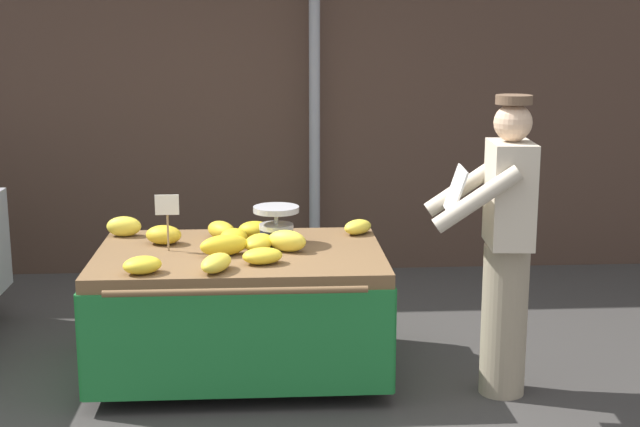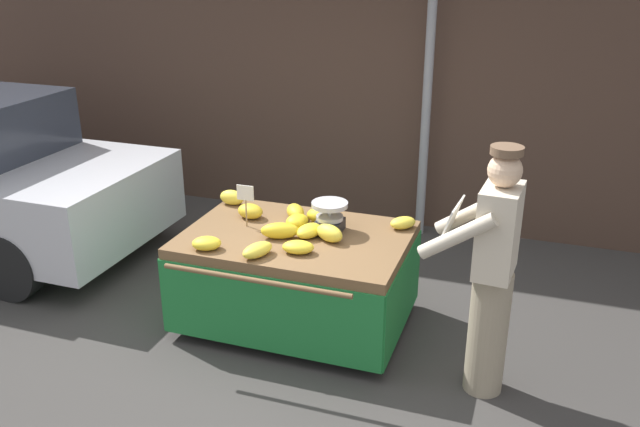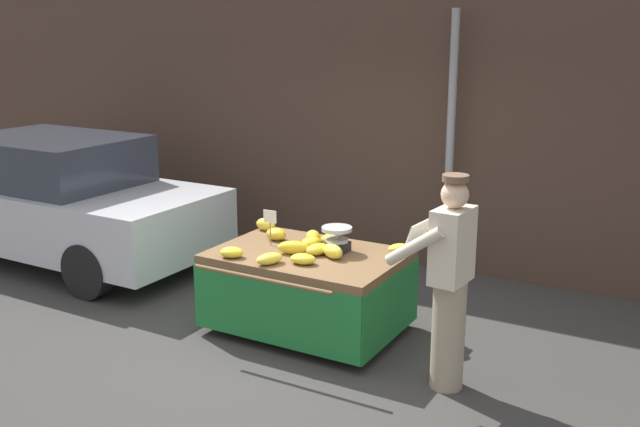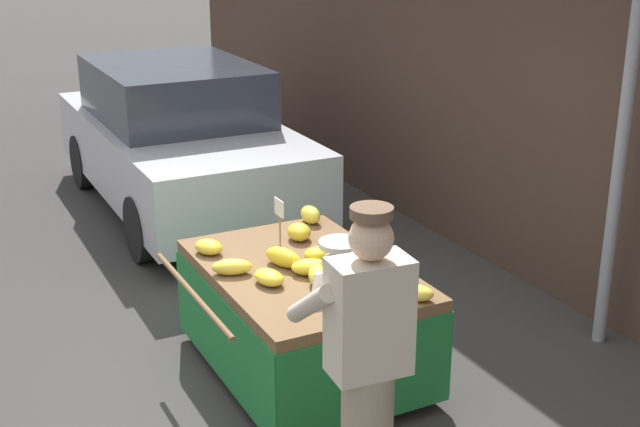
{
  "view_description": "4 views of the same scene",
  "coord_description": "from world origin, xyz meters",
  "px_view_note": "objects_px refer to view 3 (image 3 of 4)",
  "views": [
    {
      "loc": [
        0.15,
        -4.81,
        2.1
      ],
      "look_at": [
        0.48,
        0.44,
        0.98
      ],
      "focal_mm": 50.59,
      "sensor_mm": 36.0,
      "label": 1
    },
    {
      "loc": [
        1.72,
        -3.98,
        2.82
      ],
      "look_at": [
        0.24,
        0.27,
        1.02
      ],
      "focal_mm": 37.73,
      "sensor_mm": 36.0,
      "label": 2
    },
    {
      "loc": [
        3.22,
        -5.0,
        2.77
      ],
      "look_at": [
        0.14,
        0.38,
        1.16
      ],
      "focal_mm": 40.48,
      "sensor_mm": 36.0,
      "label": 3
    },
    {
      "loc": [
        4.6,
        -1.83,
        2.96
      ],
      "look_at": [
        0.1,
        0.47,
        1.16
      ],
      "focal_mm": 47.84,
      "sensor_mm": 36.0,
      "label": 4
    }
  ],
  "objects_px": {
    "vendor_person": "(449,282)",
    "parked_car": "(61,200)",
    "banana_bunch_9": "(266,224)",
    "banana_bunch_4": "(276,234)",
    "banana_bunch_8": "(333,251)",
    "banana_bunch_6": "(318,249)",
    "banana_bunch_0": "(293,248)",
    "banana_bunch_5": "(269,259)",
    "banana_bunch_2": "(313,236)",
    "banana_bunch_10": "(332,240)",
    "banana_bunch_7": "(311,243)",
    "banana_bunch_1": "(232,252)",
    "banana_bunch_11": "(400,249)",
    "weighing_scale": "(337,239)",
    "price_sign": "(270,220)",
    "banana_bunch_3": "(303,259)",
    "street_pole": "(450,148)",
    "banana_cart": "(307,273)"
  },
  "relations": [
    {
      "from": "banana_bunch_7",
      "to": "banana_bunch_10",
      "type": "distance_m",
      "value": 0.2
    },
    {
      "from": "banana_bunch_0",
      "to": "banana_bunch_5",
      "type": "bearing_deg",
      "value": -94.72
    },
    {
      "from": "street_pole",
      "to": "banana_bunch_8",
      "type": "distance_m",
      "value": 2.27
    },
    {
      "from": "street_pole",
      "to": "banana_bunch_5",
      "type": "height_order",
      "value": "street_pole"
    },
    {
      "from": "price_sign",
      "to": "banana_bunch_4",
      "type": "distance_m",
      "value": 0.26
    },
    {
      "from": "banana_bunch_10",
      "to": "weighing_scale",
      "type": "bearing_deg",
      "value": -46.91
    },
    {
      "from": "banana_bunch_5",
      "to": "banana_bunch_6",
      "type": "xyz_separation_m",
      "value": [
        0.23,
        0.45,
        0.0
      ]
    },
    {
      "from": "price_sign",
      "to": "banana_bunch_8",
      "type": "height_order",
      "value": "price_sign"
    },
    {
      "from": "weighing_scale",
      "to": "banana_bunch_10",
      "type": "relative_size",
      "value": 1.31
    },
    {
      "from": "weighing_scale",
      "to": "banana_bunch_4",
      "type": "distance_m",
      "value": 0.69
    },
    {
      "from": "price_sign",
      "to": "banana_bunch_3",
      "type": "bearing_deg",
      "value": -30.43
    },
    {
      "from": "banana_bunch_8",
      "to": "banana_bunch_11",
      "type": "xyz_separation_m",
      "value": [
        0.46,
        0.42,
        -0.02
      ]
    },
    {
      "from": "banana_bunch_3",
      "to": "banana_bunch_5",
      "type": "bearing_deg",
      "value": -149.55
    },
    {
      "from": "banana_cart",
      "to": "banana_bunch_4",
      "type": "bearing_deg",
      "value": 157.23
    },
    {
      "from": "banana_bunch_6",
      "to": "parked_car",
      "type": "relative_size",
      "value": 0.06
    },
    {
      "from": "banana_bunch_3",
      "to": "banana_bunch_6",
      "type": "xyz_separation_m",
      "value": [
        -0.02,
        0.3,
        0.0
      ]
    },
    {
      "from": "banana_bunch_5",
      "to": "parked_car",
      "type": "distance_m",
      "value": 3.65
    },
    {
      "from": "weighing_scale",
      "to": "price_sign",
      "type": "height_order",
      "value": "price_sign"
    },
    {
      "from": "weighing_scale",
      "to": "banana_bunch_7",
      "type": "height_order",
      "value": "weighing_scale"
    },
    {
      "from": "banana_cart",
      "to": "banana_bunch_4",
      "type": "relative_size",
      "value": 7.76
    },
    {
      "from": "banana_bunch_2",
      "to": "banana_bunch_3",
      "type": "distance_m",
      "value": 0.67
    },
    {
      "from": "banana_bunch_8",
      "to": "banana_bunch_9",
      "type": "relative_size",
      "value": 1.09
    },
    {
      "from": "banana_bunch_11",
      "to": "vendor_person",
      "type": "xyz_separation_m",
      "value": [
        0.75,
        -0.77,
        0.06
      ]
    },
    {
      "from": "banana_bunch_1",
      "to": "banana_bunch_4",
      "type": "distance_m",
      "value": 0.66
    },
    {
      "from": "vendor_person",
      "to": "parked_car",
      "type": "relative_size",
      "value": 0.44
    },
    {
      "from": "banana_bunch_7",
      "to": "banana_bunch_1",
      "type": "bearing_deg",
      "value": -128.23
    },
    {
      "from": "banana_bunch_8",
      "to": "banana_bunch_9",
      "type": "bearing_deg",
      "value": 156.15
    },
    {
      "from": "banana_bunch_4",
      "to": "banana_bunch_6",
      "type": "height_order",
      "value": "banana_bunch_4"
    },
    {
      "from": "banana_bunch_1",
      "to": "banana_bunch_2",
      "type": "relative_size",
      "value": 0.9
    },
    {
      "from": "banana_cart",
      "to": "banana_bunch_8",
      "type": "xyz_separation_m",
      "value": [
        0.28,
        -0.03,
        0.27
      ]
    },
    {
      "from": "banana_bunch_2",
      "to": "banana_bunch_10",
      "type": "relative_size",
      "value": 1.11
    },
    {
      "from": "banana_bunch_8",
      "to": "banana_bunch_10",
      "type": "bearing_deg",
      "value": 120.44
    },
    {
      "from": "banana_bunch_4",
      "to": "banana_bunch_8",
      "type": "relative_size",
      "value": 0.92
    },
    {
      "from": "banana_bunch_3",
      "to": "banana_bunch_7",
      "type": "relative_size",
      "value": 1.13
    },
    {
      "from": "banana_bunch_6",
      "to": "banana_bunch_0",
      "type": "bearing_deg",
      "value": -153.98
    },
    {
      "from": "banana_bunch_2",
      "to": "banana_bunch_4",
      "type": "bearing_deg",
      "value": -161.59
    },
    {
      "from": "banana_bunch_5",
      "to": "banana_bunch_6",
      "type": "relative_size",
      "value": 1.05
    },
    {
      "from": "banana_bunch_4",
      "to": "banana_bunch_11",
      "type": "relative_size",
      "value": 1.05
    },
    {
      "from": "banana_bunch_9",
      "to": "banana_bunch_2",
      "type": "bearing_deg",
      "value": -10.18
    },
    {
      "from": "banana_bunch_5",
      "to": "banana_bunch_11",
      "type": "relative_size",
      "value": 1.23
    },
    {
      "from": "street_pole",
      "to": "banana_bunch_5",
      "type": "relative_size",
      "value": 11.41
    },
    {
      "from": "banana_cart",
      "to": "parked_car",
      "type": "distance_m",
      "value": 3.69
    },
    {
      "from": "banana_bunch_0",
      "to": "banana_bunch_4",
      "type": "xyz_separation_m",
      "value": [
        -0.38,
        0.3,
        -0.0
      ]
    },
    {
      "from": "banana_bunch_0",
      "to": "banana_bunch_11",
      "type": "distance_m",
      "value": 0.96
    },
    {
      "from": "banana_bunch_9",
      "to": "banana_bunch_4",
      "type": "bearing_deg",
      "value": -39.59
    },
    {
      "from": "banana_bunch_3",
      "to": "vendor_person",
      "type": "relative_size",
      "value": 0.13
    },
    {
      "from": "banana_bunch_0",
      "to": "banana_bunch_7",
      "type": "xyz_separation_m",
      "value": [
        0.05,
        0.24,
        -0.01
      ]
    },
    {
      "from": "banana_bunch_8",
      "to": "banana_bunch_6",
      "type": "bearing_deg",
      "value": 171.29
    },
    {
      "from": "price_sign",
      "to": "vendor_person",
      "type": "xyz_separation_m",
      "value": [
        1.91,
        -0.41,
        -0.14
      ]
    },
    {
      "from": "banana_bunch_11",
      "to": "parked_car",
      "type": "relative_size",
      "value": 0.05
    }
  ]
}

